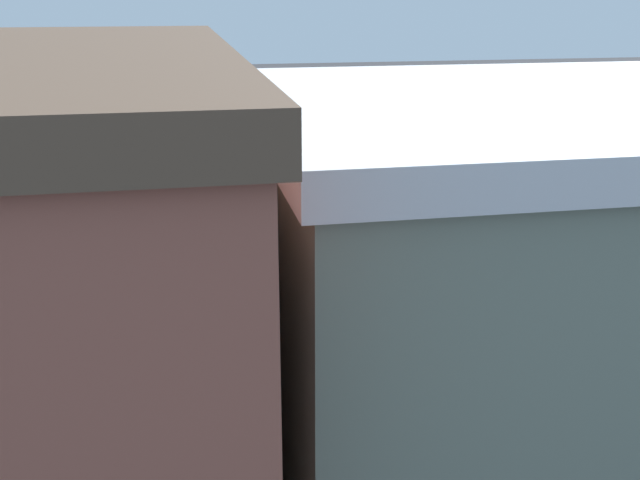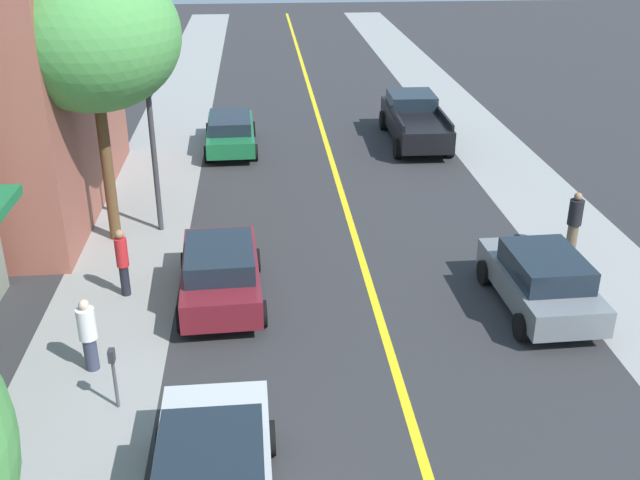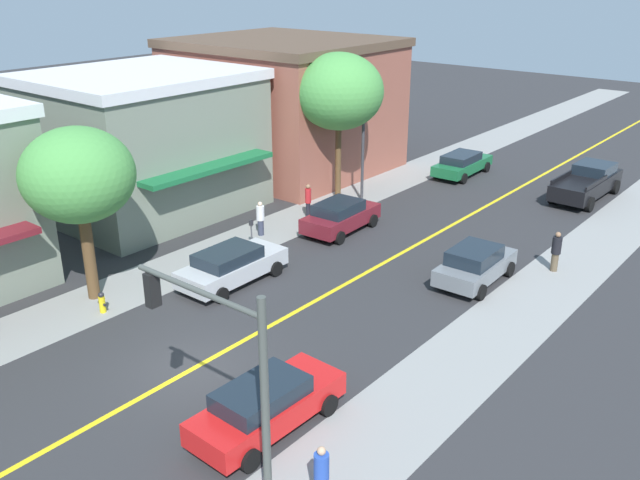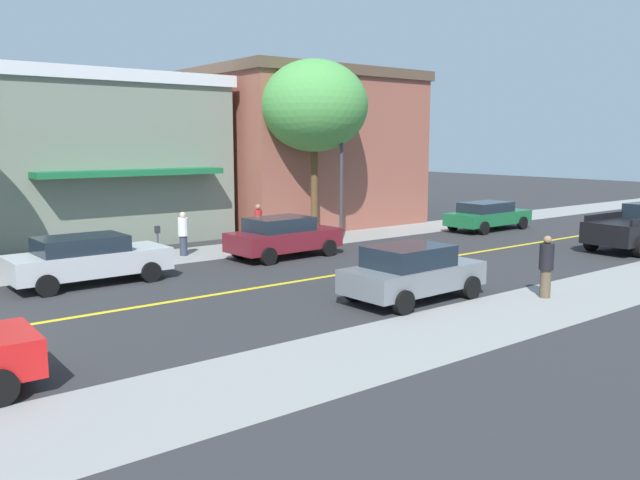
{
  "view_description": "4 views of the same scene",
  "coord_description": "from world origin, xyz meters",
  "px_view_note": "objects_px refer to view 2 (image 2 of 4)",
  "views": [
    {
      "loc": [
        -24.67,
        15.12,
        8.72
      ],
      "look_at": [
        -3.27,
        10.96,
        1.43
      ],
      "focal_mm": 42.05,
      "sensor_mm": 36.0,
      "label": 1
    },
    {
      "loc": [
        -2.74,
        -3.89,
        9.27
      ],
      "look_at": [
        -1.42,
        11.84,
        1.97
      ],
      "focal_mm": 41.83,
      "sensor_mm": 36.0,
      "label": 2
    },
    {
      "loc": [
        15.14,
        -12.08,
        12.1
      ],
      "look_at": [
        -1.9,
        8.78,
        1.25
      ],
      "focal_mm": 38.35,
      "sensor_mm": 36.0,
      "label": 3
    },
    {
      "loc": [
        16.39,
        -1.38,
        4.38
      ],
      "look_at": [
        -0.27,
        11.69,
        1.18
      ],
      "focal_mm": 36.91,
      "sensor_mm": 36.0,
      "label": 4
    }
  ],
  "objects_px": {
    "parking_meter": "(113,370)",
    "black_pickup_truck": "(414,120)",
    "street_tree_right_corner": "(91,36)",
    "grey_sedan_right_curb": "(541,280)",
    "street_lamp": "(149,107)",
    "pedestrian_black_shirt": "(575,220)",
    "green_sedan_left_curb": "(230,131)",
    "pedestrian_red_shirt": "(122,260)",
    "maroon_sedan_left_curb": "(221,271)",
    "pedestrian_white_shirt": "(88,333)"
  },
  "relations": [
    {
      "from": "parking_meter",
      "to": "pedestrian_black_shirt",
      "type": "relative_size",
      "value": 0.76
    },
    {
      "from": "grey_sedan_right_curb",
      "to": "pedestrian_white_shirt",
      "type": "height_order",
      "value": "pedestrian_white_shirt"
    },
    {
      "from": "pedestrian_black_shirt",
      "to": "black_pickup_truck",
      "type": "bearing_deg",
      "value": 111.99
    },
    {
      "from": "street_lamp",
      "to": "maroon_sedan_left_curb",
      "type": "xyz_separation_m",
      "value": [
        2.01,
        -4.56,
        -2.99
      ]
    },
    {
      "from": "black_pickup_truck",
      "to": "pedestrian_black_shirt",
      "type": "relative_size",
      "value": 3.33
    },
    {
      "from": "street_lamp",
      "to": "green_sedan_left_curb",
      "type": "height_order",
      "value": "street_lamp"
    },
    {
      "from": "black_pickup_truck",
      "to": "pedestrian_black_shirt",
      "type": "height_order",
      "value": "black_pickup_truck"
    },
    {
      "from": "parking_meter",
      "to": "street_lamp",
      "type": "xyz_separation_m",
      "value": [
        -0.1,
        8.75,
        2.92
      ]
    },
    {
      "from": "pedestrian_red_shirt",
      "to": "pedestrian_black_shirt",
      "type": "relative_size",
      "value": 1.03
    },
    {
      "from": "green_sedan_left_curb",
      "to": "pedestrian_red_shirt",
      "type": "height_order",
      "value": "pedestrian_red_shirt"
    },
    {
      "from": "grey_sedan_right_curb",
      "to": "black_pickup_truck",
      "type": "distance_m",
      "value": 13.9
    },
    {
      "from": "parking_meter",
      "to": "green_sedan_left_curb",
      "type": "relative_size",
      "value": 0.28
    },
    {
      "from": "grey_sedan_right_curb",
      "to": "pedestrian_red_shirt",
      "type": "bearing_deg",
      "value": 79.76
    },
    {
      "from": "street_lamp",
      "to": "maroon_sedan_left_curb",
      "type": "bearing_deg",
      "value": -66.16
    },
    {
      "from": "pedestrian_white_shirt",
      "to": "street_lamp",
      "type": "bearing_deg",
      "value": 19.63
    },
    {
      "from": "parking_meter",
      "to": "maroon_sedan_left_curb",
      "type": "bearing_deg",
      "value": 65.46
    },
    {
      "from": "parking_meter",
      "to": "maroon_sedan_left_curb",
      "type": "distance_m",
      "value": 4.61
    },
    {
      "from": "street_lamp",
      "to": "green_sedan_left_curb",
      "type": "bearing_deg",
      "value": 75.99
    },
    {
      "from": "grey_sedan_right_curb",
      "to": "green_sedan_left_curb",
      "type": "height_order",
      "value": "grey_sedan_right_curb"
    },
    {
      "from": "street_tree_right_corner",
      "to": "street_lamp",
      "type": "relative_size",
      "value": 1.3
    },
    {
      "from": "parking_meter",
      "to": "pedestrian_black_shirt",
      "type": "height_order",
      "value": "pedestrian_black_shirt"
    },
    {
      "from": "street_tree_right_corner",
      "to": "black_pickup_truck",
      "type": "xyz_separation_m",
      "value": [
        10.74,
        8.78,
        -4.98
      ]
    },
    {
      "from": "parking_meter",
      "to": "grey_sedan_right_curb",
      "type": "height_order",
      "value": "grey_sedan_right_curb"
    },
    {
      "from": "pedestrian_white_shirt",
      "to": "maroon_sedan_left_curb",
      "type": "bearing_deg",
      "value": -18.86
    },
    {
      "from": "maroon_sedan_left_curb",
      "to": "pedestrian_white_shirt",
      "type": "bearing_deg",
      "value": 133.73
    },
    {
      "from": "parking_meter",
      "to": "street_tree_right_corner",
      "type": "bearing_deg",
      "value": 99.43
    },
    {
      "from": "parking_meter",
      "to": "street_lamp",
      "type": "distance_m",
      "value": 9.22
    },
    {
      "from": "street_lamp",
      "to": "black_pickup_truck",
      "type": "relative_size",
      "value": 1.04
    },
    {
      "from": "pedestrian_red_shirt",
      "to": "pedestrian_black_shirt",
      "type": "distance_m",
      "value": 12.45
    },
    {
      "from": "grey_sedan_right_curb",
      "to": "pedestrian_red_shirt",
      "type": "distance_m",
      "value": 10.35
    },
    {
      "from": "green_sedan_left_curb",
      "to": "pedestrian_black_shirt",
      "type": "relative_size",
      "value": 2.74
    },
    {
      "from": "green_sedan_left_curb",
      "to": "pedestrian_white_shirt",
      "type": "bearing_deg",
      "value": 168.7
    },
    {
      "from": "parking_meter",
      "to": "black_pickup_truck",
      "type": "xyz_separation_m",
      "value": [
        9.37,
        17.0,
        0.04
      ]
    },
    {
      "from": "grey_sedan_right_curb",
      "to": "pedestrian_black_shirt",
      "type": "relative_size",
      "value": 2.37
    },
    {
      "from": "pedestrian_white_shirt",
      "to": "pedestrian_red_shirt",
      "type": "xyz_separation_m",
      "value": [
        0.22,
        3.28,
        0.1
      ]
    },
    {
      "from": "grey_sedan_right_curb",
      "to": "green_sedan_left_curb",
      "type": "relative_size",
      "value": 0.87
    },
    {
      "from": "maroon_sedan_left_curb",
      "to": "pedestrian_white_shirt",
      "type": "height_order",
      "value": "pedestrian_white_shirt"
    },
    {
      "from": "grey_sedan_right_curb",
      "to": "black_pickup_truck",
      "type": "relative_size",
      "value": 0.71
    },
    {
      "from": "maroon_sedan_left_curb",
      "to": "black_pickup_truck",
      "type": "bearing_deg",
      "value": -32.88
    },
    {
      "from": "parking_meter",
      "to": "black_pickup_truck",
      "type": "distance_m",
      "value": 19.41
    },
    {
      "from": "street_tree_right_corner",
      "to": "grey_sedan_right_curb",
      "type": "distance_m",
      "value": 13.21
    },
    {
      "from": "parking_meter",
      "to": "green_sedan_left_curb",
      "type": "height_order",
      "value": "green_sedan_left_curb"
    },
    {
      "from": "parking_meter",
      "to": "pedestrian_black_shirt",
      "type": "xyz_separation_m",
      "value": [
        11.81,
        6.28,
        0.04
      ]
    },
    {
      "from": "parking_meter",
      "to": "pedestrian_red_shirt",
      "type": "xyz_separation_m",
      "value": [
        -0.53,
        4.67,
        0.09
      ]
    },
    {
      "from": "street_lamp",
      "to": "black_pickup_truck",
      "type": "distance_m",
      "value": 12.88
    },
    {
      "from": "grey_sedan_right_curb",
      "to": "black_pickup_truck",
      "type": "height_order",
      "value": "black_pickup_truck"
    },
    {
      "from": "street_tree_right_corner",
      "to": "maroon_sedan_left_curb",
      "type": "bearing_deg",
      "value": -50.82
    },
    {
      "from": "grey_sedan_right_curb",
      "to": "pedestrian_black_shirt",
      "type": "height_order",
      "value": "pedestrian_black_shirt"
    },
    {
      "from": "street_lamp",
      "to": "green_sedan_left_curb",
      "type": "relative_size",
      "value": 1.26
    },
    {
      "from": "street_tree_right_corner",
      "to": "green_sedan_left_curb",
      "type": "height_order",
      "value": "street_tree_right_corner"
    }
  ]
}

